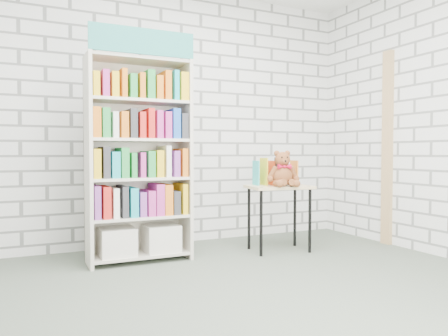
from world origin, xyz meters
name	(u,v)px	position (x,y,z in m)	size (l,w,h in m)	color
ground	(249,299)	(0.00, 0.00, 0.00)	(4.50, 4.50, 0.00)	#4A5447
room_shell	(250,35)	(0.00, 0.00, 1.78)	(4.52, 4.02, 2.81)	silver
bookshelf	(139,158)	(-0.41, 1.36, 0.95)	(0.93, 0.36, 2.08)	beige
display_table	(279,195)	(0.98, 1.16, 0.57)	(0.67, 0.51, 0.67)	#DBBF83
table_books	(275,172)	(0.99, 1.26, 0.79)	(0.45, 0.25, 0.26)	#2BBBB9
teddy_bear	(283,172)	(0.96, 1.07, 0.81)	(0.32, 0.32, 0.36)	brown
door_trim	(387,148)	(2.23, 0.95, 1.05)	(0.05, 0.12, 2.10)	tan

